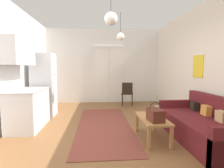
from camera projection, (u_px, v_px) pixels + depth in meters
name	position (u px, v px, depth m)	size (l,w,h in m)	color
ground_plane	(111.00, 141.00, 3.36)	(4.98, 7.82, 0.10)	brown
wall_back	(104.00, 67.00, 6.85)	(4.58, 0.13, 2.88)	white
wall_right	(223.00, 64.00, 3.41)	(0.12, 7.42, 2.88)	silver
area_rug	(104.00, 125.00, 4.11)	(1.23, 3.18, 0.01)	brown
couch	(205.00, 126.00, 3.26)	(0.91, 1.96, 0.83)	#5B191E
coffee_table	(152.00, 121.00, 3.29)	(0.47, 0.93, 0.43)	#A87542
bamboo_vase	(157.00, 111.00, 3.34)	(0.08, 0.08, 0.43)	beige
handbag	(155.00, 115.00, 3.06)	(0.25, 0.35, 0.34)	#512319
refrigerator	(44.00, 85.00, 4.91)	(0.62, 0.58, 1.78)	white
kitchen_counter	(27.00, 95.00, 3.91)	(0.64, 1.18, 2.02)	silver
accent_chair	(127.00, 92.00, 6.29)	(0.49, 0.47, 0.85)	black
pendant_lamp_near	(111.00, 19.00, 2.82)	(0.22, 0.22, 0.81)	black
pendant_lamp_far	(120.00, 36.00, 4.70)	(0.21, 0.21, 0.76)	black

